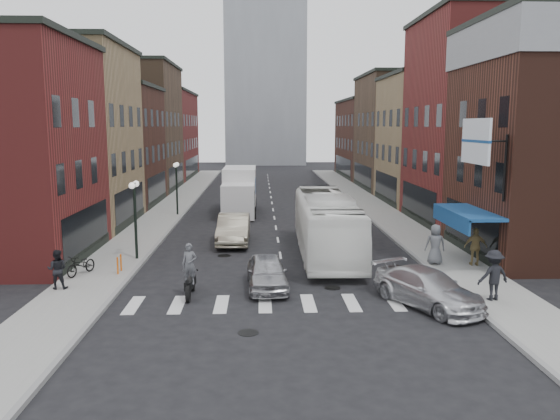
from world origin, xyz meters
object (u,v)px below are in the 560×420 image
(sedan_left_near, at_px, (267,272))
(ped_right_b, at_px, (476,247))
(box_truck, at_px, (239,191))
(sedan_left_far, at_px, (234,229))
(curb_car, at_px, (428,288))
(ped_right_a, at_px, (493,275))
(streetlamp_far, at_px, (176,178))
(bike_rack, at_px, (119,264))
(ped_left_solo, at_px, (57,269))
(motorcycle_rider, at_px, (190,272))
(ped_right_c, at_px, (435,244))
(streetlamp_near, at_px, (135,205))
(parked_bicycle, at_px, (81,265))
(billboard_sign, at_px, (478,143))
(transit_bus, at_px, (326,225))

(sedan_left_near, xyz_separation_m, ped_right_b, (10.17, 2.94, 0.37))
(box_truck, distance_m, sedan_left_near, 20.22)
(sedan_left_far, height_order, curb_car, sedan_left_far)
(ped_right_a, bearing_deg, streetlamp_far, -66.46)
(bike_rack, height_order, ped_left_solo, ped_left_solo)
(motorcycle_rider, height_order, ped_right_b, motorcycle_rider)
(streetlamp_far, relative_size, ped_right_b, 2.22)
(curb_car, height_order, ped_right_c, ped_right_c)
(sedan_left_far, distance_m, ped_right_b, 13.50)
(streetlamp_near, bearing_deg, parked_bicycle, -121.23)
(streetlamp_far, distance_m, curb_car, 25.09)
(billboard_sign, relative_size, parked_bicycle, 2.08)
(billboard_sign, xyz_separation_m, streetlamp_far, (-15.99, 17.50, -3.22))
(transit_bus, relative_size, ped_right_b, 6.39)
(sedan_left_far, bearing_deg, box_truck, 90.71)
(parked_bicycle, bearing_deg, ped_right_b, 26.20)
(billboard_sign, relative_size, ped_right_c, 1.87)
(ped_right_a, relative_size, ped_right_b, 1.07)
(bike_rack, bearing_deg, parked_bicycle, -168.70)
(bike_rack, bearing_deg, ped_right_b, 2.36)
(box_truck, relative_size, sedan_left_far, 1.58)
(sedan_left_far, height_order, ped_right_b, ped_right_b)
(bike_rack, relative_size, sedan_left_far, 0.15)
(box_truck, relative_size, ped_right_b, 4.43)
(ped_right_b, bearing_deg, ped_left_solo, 17.83)
(motorcycle_rider, relative_size, sedan_left_far, 0.43)
(motorcycle_rider, bearing_deg, sedan_left_far, 87.35)
(billboard_sign, bearing_deg, motorcycle_rider, -168.70)
(ped_left_solo, bearing_deg, sedan_left_near, 177.65)
(sedan_left_far, bearing_deg, bike_rack, -125.43)
(bike_rack, distance_m, curb_car, 13.81)
(curb_car, xyz_separation_m, ped_left_solo, (-14.87, 2.34, 0.27))
(parked_bicycle, bearing_deg, billboard_sign, 21.52)
(parked_bicycle, xyz_separation_m, ped_right_c, (16.73, 1.35, 0.52))
(motorcycle_rider, xyz_separation_m, parked_bicycle, (-5.31, 2.97, -0.42))
(streetlamp_near, distance_m, ped_right_a, 17.10)
(motorcycle_rider, bearing_deg, parked_bicycle, 155.33)
(bike_rack, bearing_deg, ped_left_solo, -128.01)
(sedan_left_far, xyz_separation_m, parked_bicycle, (-6.60, -7.19, -0.23))
(sedan_left_near, distance_m, parked_bicycle, 8.65)
(streetlamp_far, relative_size, curb_car, 0.84)
(transit_bus, xyz_separation_m, sedan_left_far, (-5.10, 3.06, -0.79))
(sedan_left_far, xyz_separation_m, ped_right_a, (10.61, -11.44, 0.29))
(ped_right_a, bearing_deg, ped_left_solo, -19.22)
(transit_bus, height_order, ped_right_c, transit_bus)
(sedan_left_far, height_order, ped_right_c, ped_right_c)
(bike_rack, distance_m, ped_left_solo, 3.15)
(bike_rack, xyz_separation_m, transit_bus, (10.06, 3.80, 1.09))
(streetlamp_near, bearing_deg, curb_car, -30.47)
(parked_bicycle, bearing_deg, ped_right_c, 27.65)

